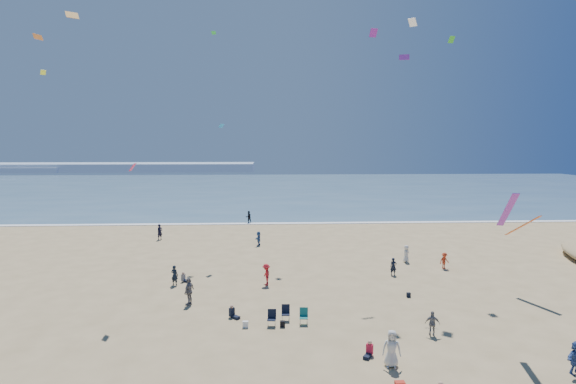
{
  "coord_description": "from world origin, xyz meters",
  "views": [
    {
      "loc": [
        0.85,
        -17.2,
        11.19
      ],
      "look_at": [
        2.0,
        8.0,
        8.47
      ],
      "focal_mm": 28.0,
      "sensor_mm": 36.0,
      "label": 1
    }
  ],
  "objects": [
    {
      "name": "standing_flyers",
      "position": [
        3.95,
        15.27,
        0.86
      ],
      "size": [
        29.39,
        51.91,
        1.93
      ],
      "color": "black",
      "rests_on": "ground"
    },
    {
      "name": "white_tote",
      "position": [
        -0.55,
        9.28,
        0.2
      ],
      "size": [
        0.35,
        0.2,
        0.4
      ],
      "primitive_type": "cube",
      "color": "white",
      "rests_on": "ground"
    },
    {
      "name": "navy_bag",
      "position": [
        11.13,
        14.21,
        0.17
      ],
      "size": [
        0.28,
        0.18,
        0.34
      ],
      "primitive_type": "cube",
      "color": "black",
      "rests_on": "ground"
    },
    {
      "name": "kites_aloft",
      "position": [
        9.38,
        12.46,
        14.26
      ],
      "size": [
        44.58,
        39.7,
        28.16
      ],
      "color": "purple",
      "rests_on": "ground"
    },
    {
      "name": "headland_near",
      "position": [
        -100.0,
        165.0,
        1.0
      ],
      "size": [
        40.0,
        14.0,
        2.0
      ],
      "primitive_type": "cube",
      "color": "#7A8EA8",
      "rests_on": "ground"
    },
    {
      "name": "seated_group",
      "position": [
        2.27,
        6.27,
        0.42
      ],
      "size": [
        15.25,
        24.3,
        0.84
      ],
      "color": "silver",
      "rests_on": "ground"
    },
    {
      "name": "chair_cluster",
      "position": [
        2.02,
        9.73,
        0.5
      ],
      "size": [
        2.65,
        1.44,
        1.0
      ],
      "color": "black",
      "rests_on": "ground"
    },
    {
      "name": "surf_line",
      "position": [
        0.0,
        45.0,
        0.04
      ],
      "size": [
        220.0,
        1.2,
        0.08
      ],
      "primitive_type": "cube",
      "color": "white",
      "rests_on": "ground"
    },
    {
      "name": "ocean",
      "position": [
        0.0,
        95.0,
        0.03
      ],
      "size": [
        220.0,
        100.0,
        0.06
      ],
      "primitive_type": "cube",
      "color": "#476B84",
      "rests_on": "ground"
    },
    {
      "name": "headland_far",
      "position": [
        -60.0,
        170.0,
        1.6
      ],
      "size": [
        110.0,
        20.0,
        3.2
      ],
      "primitive_type": "cube",
      "color": "#7A8EA8",
      "rests_on": "ground"
    },
    {
      "name": "black_backpack",
      "position": [
        1.72,
        9.26,
        0.19
      ],
      "size": [
        0.3,
        0.22,
        0.38
      ],
      "primitive_type": "cube",
      "color": "black",
      "rests_on": "ground"
    }
  ]
}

